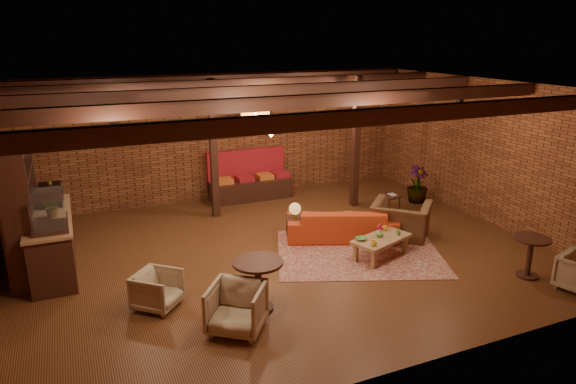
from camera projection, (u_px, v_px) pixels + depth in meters
name	position (u px, v px, depth m)	size (l,w,h in m)	color
floor	(282.00, 253.00, 10.11)	(10.00, 10.00, 0.00)	#371A0D
ceiling	(281.00, 88.00, 9.17)	(10.00, 8.00, 0.02)	black
wall_back	(221.00, 137.00, 13.15)	(10.00, 0.02, 3.20)	brown
wall_front	(411.00, 255.00, 6.14)	(10.00, 0.02, 3.20)	brown
wall_right	(486.00, 151.00, 11.54)	(0.02, 8.00, 3.20)	brown
ceiling_beams	(282.00, 95.00, 9.21)	(9.80, 6.40, 0.22)	black
ceiling_pipe	(252.00, 98.00, 10.68)	(0.12, 0.12, 9.60)	black
post_left	(213.00, 150.00, 11.69)	(0.16, 0.16, 3.20)	black
post_right	(356.00, 143.00, 12.46)	(0.16, 0.16, 3.20)	black
service_counter	(50.00, 228.00, 9.20)	(0.80, 2.50, 1.60)	black
plant_counter	(53.00, 202.00, 9.28)	(0.35, 0.39, 0.30)	#337F33
shelving_hutch	(22.00, 208.00, 9.01)	(0.52, 2.00, 2.40)	black
banquette	(250.00, 180.00, 13.31)	(2.10, 0.70, 1.00)	#A71B25
service_sign	(255.00, 111.00, 12.37)	(0.86, 0.06, 0.30)	#FF5E19
ceiling_spotlights	(282.00, 107.00, 9.27)	(6.40, 4.40, 0.28)	black
rug	(359.00, 253.00, 10.10)	(3.16, 2.41, 0.01)	maroon
sofa	(342.00, 223.00, 10.75)	(2.28, 0.89, 0.67)	#B83919
coffee_table	(381.00, 240.00, 9.80)	(1.33, 0.96, 0.66)	#9A6A48
side_table_lamp	(295.00, 212.00, 10.65)	(0.48, 0.48, 0.79)	black
round_table_left	(258.00, 277.00, 7.90)	(0.78, 0.78, 0.82)	black
armchair_a	(157.00, 288.00, 8.02)	(0.64, 0.60, 0.65)	beige
armchair_b	(237.00, 306.00, 7.38)	(0.76, 0.71, 0.78)	beige
armchair_right	(401.00, 214.00, 10.78)	(1.16, 0.75, 1.01)	brown
side_table_book	(390.00, 197.00, 12.17)	(0.48, 0.48, 0.49)	black
round_table_right	(530.00, 251.00, 8.99)	(0.63, 0.63, 0.74)	black
plant_tall	(420.00, 148.00, 12.75)	(1.57, 1.57, 2.81)	#4C7F4C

